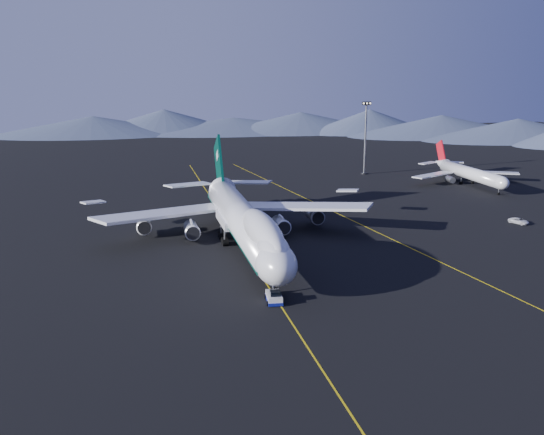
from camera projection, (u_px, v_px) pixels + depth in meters
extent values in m
plane|color=black|center=(243.00, 248.00, 120.78)|extent=(500.00, 500.00, 0.00)
cube|color=gold|center=(243.00, 248.00, 120.77)|extent=(0.25, 220.00, 0.01)
cube|color=gold|center=(366.00, 227.00, 136.81)|extent=(28.08, 198.09, 0.01)
cone|color=#444F69|center=(93.00, 123.00, 329.41)|extent=(100.00, 100.00, 12.00)
cone|color=#444F69|center=(233.00, 121.00, 347.03)|extent=(100.00, 100.00, 12.00)
cone|color=#444F69|center=(370.00, 122.00, 339.85)|extent=(100.00, 100.00, 12.00)
cone|color=#444F69|center=(518.00, 127.00, 308.65)|extent=(100.00, 100.00, 12.00)
cylinder|color=silver|center=(243.00, 221.00, 119.44)|extent=(6.50, 56.00, 6.50)
ellipsoid|color=silver|center=(276.00, 264.00, 92.95)|extent=(6.50, 10.40, 6.50)
ellipsoid|color=silver|center=(263.00, 232.00, 101.34)|extent=(5.13, 25.16, 5.85)
cube|color=black|center=(279.00, 260.00, 90.77)|extent=(3.60, 1.61, 1.29)
cone|color=silver|center=(219.00, 186.00, 150.48)|extent=(6.50, 12.00, 6.50)
cube|color=#03392E|center=(242.00, 224.00, 120.60)|extent=(6.24, 60.00, 1.10)
cube|color=silver|center=(238.00, 219.00, 124.91)|extent=(7.50, 13.00, 1.60)
cube|color=silver|center=(165.00, 213.00, 127.25)|extent=(30.62, 23.28, 2.83)
cube|color=silver|center=(298.00, 206.00, 133.60)|extent=(30.62, 23.28, 2.83)
cylinder|color=slate|center=(191.00, 229.00, 125.22)|extent=(2.90, 5.50, 2.90)
cylinder|color=slate|center=(144.00, 224.00, 129.29)|extent=(2.90, 5.50, 2.90)
cylinder|color=slate|center=(280.00, 224.00, 129.38)|extent=(2.90, 5.50, 2.90)
cylinder|color=slate|center=(314.00, 215.00, 137.61)|extent=(2.90, 5.50, 2.90)
cube|color=#03392E|center=(219.00, 167.00, 148.34)|extent=(0.55, 14.11, 15.94)
cube|color=silver|center=(188.00, 185.00, 150.16)|extent=(12.39, 9.47, 0.98)
cube|color=silver|center=(247.00, 182.00, 153.45)|extent=(12.39, 9.47, 0.98)
cylinder|color=black|center=(273.00, 291.00, 95.57)|extent=(0.90, 1.10, 1.10)
cube|color=silver|center=(274.00, 297.00, 92.56)|extent=(2.58, 4.51, 1.08)
cube|color=navy|center=(274.00, 300.00, 92.65)|extent=(2.69, 4.71, 0.49)
cube|color=black|center=(274.00, 292.00, 92.37)|extent=(1.72, 1.72, 0.88)
cylinder|color=silver|center=(471.00, 174.00, 185.14)|extent=(3.79, 31.93, 3.79)
ellipsoid|color=silver|center=(501.00, 183.00, 170.03)|extent=(3.79, 5.31, 3.79)
cone|color=silver|center=(441.00, 163.00, 202.98)|extent=(3.79, 6.98, 3.79)
cube|color=silver|center=(433.00, 175.00, 187.86)|extent=(16.76, 11.31, 0.35)
cube|color=silver|center=(491.00, 172.00, 192.23)|extent=(16.76, 11.31, 0.35)
cylinder|color=slate|center=(450.00, 179.00, 186.77)|extent=(1.90, 3.49, 1.90)
cylinder|color=slate|center=(482.00, 178.00, 189.17)|extent=(1.90, 3.49, 1.90)
cube|color=red|center=(441.00, 152.00, 202.55)|extent=(0.35, 6.80, 8.04)
imported|color=silver|center=(519.00, 221.00, 139.40)|extent=(3.88, 5.10, 1.29)
cylinder|color=black|center=(364.00, 173.00, 205.86)|extent=(2.25, 2.25, 0.37)
cylinder|color=slate|center=(365.00, 140.00, 203.11)|extent=(0.66, 0.66, 23.43)
cube|color=black|center=(367.00, 103.00, 200.26)|extent=(3.00, 0.75, 1.12)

